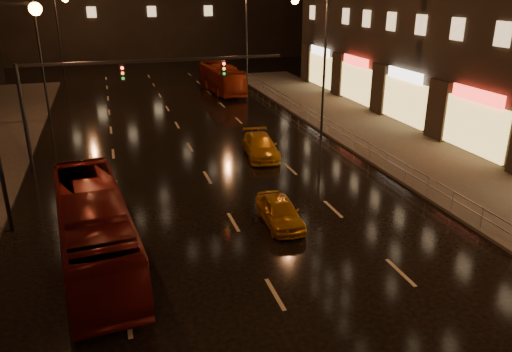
# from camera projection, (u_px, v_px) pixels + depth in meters

# --- Properties ---
(ground) EXTENTS (140.00, 140.00, 0.00)m
(ground) POSITION_uv_depth(u_px,v_px,m) (195.00, 156.00, 31.82)
(ground) COLOR black
(ground) RESTS_ON ground
(sidewalk_right) EXTENTS (7.00, 70.00, 0.15)m
(sidewalk_right) POSITION_uv_depth(u_px,v_px,m) (425.00, 160.00, 30.92)
(sidewalk_right) COLOR #38332D
(sidewalk_right) RESTS_ON ground
(traffic_signal) EXTENTS (15.31, 0.32, 6.20)m
(traffic_signal) POSITION_uv_depth(u_px,v_px,m) (105.00, 86.00, 28.80)
(traffic_signal) COLOR black
(traffic_signal) RESTS_ON ground
(railing_right) EXTENTS (0.05, 56.00, 1.00)m
(railing_right) POSITION_uv_depth(u_px,v_px,m) (355.00, 138.00, 32.44)
(railing_right) COLOR #99999E
(railing_right) RESTS_ON sidewalk_right
(bus_red) EXTENTS (3.46, 10.54, 2.88)m
(bus_red) POSITION_uv_depth(u_px,v_px,m) (94.00, 228.00, 19.10)
(bus_red) COLOR #580F0C
(bus_red) RESTS_ON ground
(bus_curb) EXTENTS (2.88, 9.94, 2.73)m
(bus_curb) POSITION_uv_depth(u_px,v_px,m) (221.00, 78.00, 51.06)
(bus_curb) COLOR maroon
(bus_curb) RESTS_ON ground
(taxi_near) EXTENTS (1.57, 3.76, 1.27)m
(taxi_near) POSITION_uv_depth(u_px,v_px,m) (280.00, 211.00, 22.45)
(taxi_near) COLOR #BE7E11
(taxi_near) RESTS_ON ground
(taxi_far) EXTENTS (2.45, 4.85, 1.35)m
(taxi_far) POSITION_uv_depth(u_px,v_px,m) (260.00, 146.00, 31.56)
(taxi_far) COLOR #C58412
(taxi_far) RESTS_ON ground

